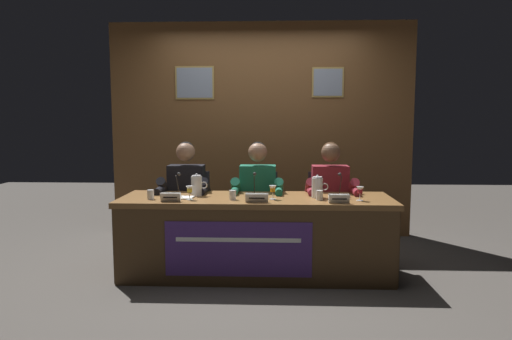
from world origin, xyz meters
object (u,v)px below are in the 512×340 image
object	(u,v)px
conference_table	(255,225)
nameplate_right	(339,199)
juice_glass_left	(190,190)
juice_glass_right	(360,191)
panelist_right	(331,194)
water_pitcher_left_side	(197,186)
chair_left	(189,216)
nameplate_left	(171,197)
microphone_left	(177,189)
water_cup_center	(233,196)
water_cup_right	(320,196)
water_pitcher_right_side	(317,187)
panelist_left	(185,193)
water_cup_left	(151,195)
nameplate_center	(257,198)
microphone_right	(341,189)
microphone_center	(254,188)
document_stack_left	(181,198)
juice_glass_center	(273,190)
chair_right	(328,217)
panelist_center	(257,194)

from	to	relation	value
conference_table	nameplate_right	xyz separation A→B (m)	(0.72, -0.18, 0.28)
juice_glass_left	juice_glass_right	world-z (taller)	same
conference_table	panelist_right	size ratio (longest dim) A/B	2.04
conference_table	juice_glass_left	bearing A→B (deg)	-173.57
conference_table	water_pitcher_left_side	xyz separation A→B (m)	(-0.55, 0.16, 0.34)
chair_left	water_pitcher_left_side	xyz separation A→B (m)	(0.17, -0.49, 0.39)
nameplate_left	microphone_left	size ratio (longest dim) A/B	0.80
nameplate_left	juice_glass_left	bearing A→B (deg)	33.90
juice_glass_left	water_cup_center	size ratio (longest dim) A/B	1.46
water_cup_right	water_pitcher_right_side	size ratio (longest dim) A/B	0.40
panelist_left	water_cup_left	distance (m)	0.54
nameplate_center	microphone_right	world-z (taller)	microphone_right
water_cup_center	microphone_center	xyz separation A→B (m)	(0.18, 0.19, 0.04)
water_cup_center	juice_glass_right	distance (m)	1.12
document_stack_left	water_cup_center	bearing A→B (deg)	-7.34
water_cup_center	microphone_right	size ratio (longest dim) A/B	0.39
nameplate_left	water_cup_left	bearing A→B (deg)	151.44
conference_table	nameplate_right	size ratio (longest dim) A/B	14.17
microphone_center	water_pitcher_left_side	world-z (taller)	microphone_center
water_cup_center	panelist_right	size ratio (longest dim) A/B	0.07
nameplate_center	panelist_right	distance (m)	0.94
nameplate_right	water_pitcher_right_side	size ratio (longest dim) A/B	0.83
panelist_left	microphone_right	bearing A→B (deg)	-12.04
water_cup_left	nameplate_right	bearing A→B (deg)	-4.42
water_cup_right	document_stack_left	size ratio (longest dim) A/B	0.39
juice_glass_center	water_cup_right	size ratio (longest dim) A/B	1.46
microphone_center	chair_right	size ratio (longest dim) A/B	0.24
conference_table	nameplate_right	bearing A→B (deg)	-14.06
juice_glass_center	microphone_center	bearing A→B (deg)	138.92
water_cup_left	juice_glass_right	size ratio (longest dim) A/B	0.69
juice_glass_center	nameplate_right	world-z (taller)	juice_glass_center
nameplate_left	nameplate_right	size ratio (longest dim) A/B	0.99
water_cup_center	microphone_left	bearing A→B (deg)	164.37
water_cup_left	water_pitcher_left_side	xyz separation A→B (m)	(0.38, 0.21, 0.06)
panelist_center	panelist_right	size ratio (longest dim) A/B	1.00
water_cup_left	chair_right	xyz separation A→B (m)	(1.66, 0.70, -0.34)
panelist_center	chair_left	bearing A→B (deg)	164.70
juice_glass_right	water_cup_left	bearing A→B (deg)	-179.85
juice_glass_left	microphone_right	distance (m)	1.37
juice_glass_center	water_cup_right	bearing A→B (deg)	-2.16
juice_glass_left	water_pitcher_left_side	world-z (taller)	water_pitcher_left_side
microphone_center	water_pitcher_left_side	size ratio (longest dim) A/B	1.03
conference_table	water_cup_center	distance (m)	0.35
water_cup_right	microphone_right	size ratio (longest dim) A/B	0.39
water_cup_center	microphone_center	world-z (taller)	microphone_center
nameplate_left	chair_right	size ratio (longest dim) A/B	0.20
juice_glass_left	juice_glass_right	size ratio (longest dim) A/B	1.00
nameplate_left	water_cup_right	distance (m)	1.30
water_pitcher_left_side	conference_table	bearing A→B (deg)	-15.89
nameplate_center	panelist_right	world-z (taller)	panelist_right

